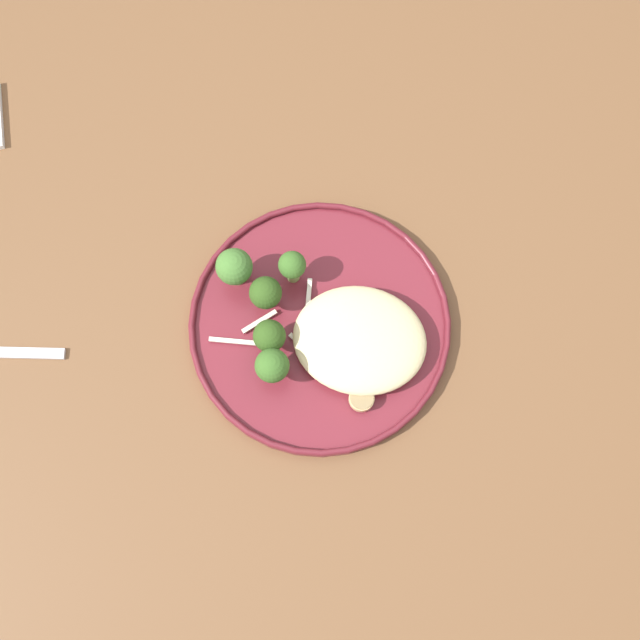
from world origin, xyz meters
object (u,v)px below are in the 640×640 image
(seared_scallop_on_noodles, at_px, (312,337))
(broccoli_floret_right_tilted, at_px, (270,336))
(broccoli_floret_small_sprig, at_px, (266,293))
(seared_scallop_large_seared, at_px, (362,399))
(seared_scallop_tiny_bay, at_px, (375,364))
(broccoli_floret_tall_stalk, at_px, (234,267))
(seared_scallop_front_small, at_px, (370,324))
(broccoli_floret_rear_charred, at_px, (290,266))
(dinner_plate, at_px, (320,323))
(broccoli_floret_split_head, at_px, (270,366))

(seared_scallop_on_noodles, height_order, broccoli_floret_right_tilted, broccoli_floret_right_tilted)
(broccoli_floret_small_sprig, bearing_deg, seared_scallop_large_seared, 143.09)
(seared_scallop_tiny_bay, bearing_deg, broccoli_floret_right_tilted, -2.49)
(broccoli_floret_right_tilted, bearing_deg, seared_scallop_large_seared, 157.44)
(broccoli_floret_right_tilted, distance_m, broccoli_floret_tall_stalk, 0.08)
(seared_scallop_front_small, relative_size, broccoli_floret_tall_stalk, 0.44)
(seared_scallop_on_noodles, relative_size, broccoli_floret_rear_charred, 0.59)
(dinner_plate, relative_size, seared_scallop_tiny_bay, 8.86)
(broccoli_floret_right_tilted, relative_size, broccoli_floret_split_head, 0.92)
(broccoli_floret_tall_stalk, bearing_deg, broccoli_floret_right_tilted, 127.50)
(seared_scallop_large_seared, distance_m, broccoli_floret_split_head, 0.10)
(dinner_plate, xyz_separation_m, seared_scallop_large_seared, (-0.06, 0.08, 0.01))
(dinner_plate, height_order, seared_scallop_on_noodles, seared_scallop_on_noodles)
(dinner_plate, bearing_deg, broccoli_floret_split_head, 57.36)
(broccoli_floret_small_sprig, bearing_deg, dinner_plate, 168.36)
(dinner_plate, distance_m, broccoli_floret_rear_charred, 0.07)
(dinner_plate, bearing_deg, broccoli_floret_right_tilted, 34.57)
(seared_scallop_tiny_bay, xyz_separation_m, seared_scallop_large_seared, (0.01, 0.04, -0.00))
(broccoli_floret_small_sprig, distance_m, broccoli_floret_split_head, 0.08)
(broccoli_floret_right_tilted, bearing_deg, broccoli_floret_small_sprig, -73.84)
(seared_scallop_on_noodles, distance_m, broccoli_floret_rear_charred, 0.08)
(seared_scallop_tiny_bay, distance_m, broccoli_floret_rear_charred, 0.14)
(seared_scallop_large_seared, distance_m, broccoli_floret_tall_stalk, 0.20)
(seared_scallop_large_seared, bearing_deg, seared_scallop_front_small, -86.83)
(broccoli_floret_tall_stalk, bearing_deg, broccoli_floret_split_head, 120.49)
(seared_scallop_tiny_bay, bearing_deg, broccoli_floret_split_head, 13.86)
(broccoli_floret_tall_stalk, bearing_deg, seared_scallop_large_seared, 144.91)
(broccoli_floret_right_tilted, height_order, broccoli_floret_rear_charred, broccoli_floret_rear_charred)
(broccoli_floret_small_sprig, distance_m, broccoli_floret_tall_stalk, 0.04)
(broccoli_floret_right_tilted, bearing_deg, seared_scallop_tiny_bay, 177.51)
(broccoli_floret_rear_charred, xyz_separation_m, broccoli_floret_tall_stalk, (0.06, 0.01, 0.00))
(broccoli_floret_right_tilted, relative_size, broccoli_floret_rear_charred, 0.95)
(dinner_plate, xyz_separation_m, broccoli_floret_small_sprig, (0.06, -0.01, 0.03))
(seared_scallop_tiny_bay, relative_size, broccoli_floret_right_tilted, 0.64)
(seared_scallop_front_small, height_order, seared_scallop_tiny_bay, seared_scallop_tiny_bay)
(seared_scallop_tiny_bay, height_order, broccoli_floret_right_tilted, broccoli_floret_right_tilted)
(seared_scallop_tiny_bay, bearing_deg, dinner_plate, -29.94)
(seared_scallop_on_noodles, xyz_separation_m, broccoli_floret_rear_charred, (0.04, -0.07, 0.02))
(seared_scallop_front_small, bearing_deg, broccoli_floret_split_head, 36.19)
(dinner_plate, distance_m, broccoli_floret_right_tilted, 0.07)
(seared_scallop_large_seared, xyz_separation_m, broccoli_floret_rear_charred, (0.10, -0.13, 0.02))
(seared_scallop_front_small, height_order, broccoli_floret_small_sprig, broccoli_floret_small_sprig)
(dinner_plate, xyz_separation_m, broccoli_floret_rear_charred, (0.04, -0.05, 0.04))
(dinner_plate, distance_m, seared_scallop_front_small, 0.06)
(seared_scallop_tiny_bay, relative_size, seared_scallop_on_noodles, 1.01)
(broccoli_floret_rear_charred, bearing_deg, broccoli_floret_small_sprig, 60.09)
(seared_scallop_tiny_bay, height_order, broccoli_floret_split_head, broccoli_floret_split_head)
(seared_scallop_on_noodles, bearing_deg, seared_scallop_front_small, -155.85)
(dinner_plate, bearing_deg, broccoli_floret_rear_charred, -48.61)
(dinner_plate, bearing_deg, seared_scallop_tiny_bay, 150.06)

